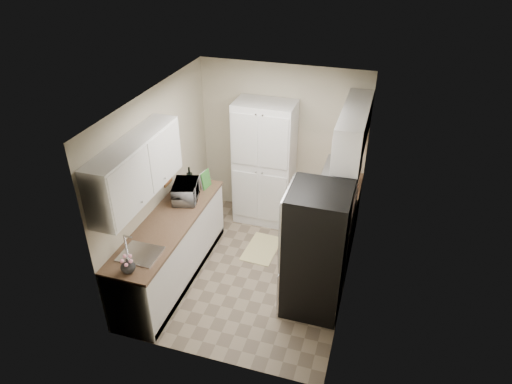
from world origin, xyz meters
TOP-DOWN VIEW (x-y plane):
  - ground at (0.00, 0.00)m, footprint 3.20×3.20m
  - room_shell at (-0.02, -0.01)m, footprint 2.64×3.24m
  - pantry_cabinet at (-0.20, 1.32)m, footprint 0.90×0.55m
  - base_cabinet_left at (-0.99, -0.43)m, footprint 0.60×2.30m
  - countertop_left at (-0.99, -0.43)m, footprint 0.63×2.33m
  - base_cabinet_right at (0.99, 1.19)m, footprint 0.60×0.80m
  - countertop_right at (0.99, 1.19)m, footprint 0.63×0.83m
  - electric_range at (0.97, 0.39)m, footprint 0.71×0.78m
  - refrigerator at (0.94, -0.41)m, footprint 0.70×0.72m
  - microwave at (-0.98, 0.12)m, footprint 0.43×0.54m
  - wine_bottle at (-1.05, 0.40)m, footprint 0.08×0.08m
  - flower_vase at (-0.96, -1.45)m, footprint 0.17×0.17m
  - cutting_board at (-0.85, 0.51)m, footprint 0.05×0.21m
  - toaster_oven at (1.05, 1.13)m, footprint 0.36×0.41m
  - fruit_basket at (1.03, 1.11)m, footprint 0.30×0.30m
  - kitchen_mat at (0.01, 0.49)m, footprint 0.49×0.75m

SIDE VIEW (x-z plane):
  - ground at x=0.00m, z-range 0.00..0.00m
  - kitchen_mat at x=0.01m, z-range 0.00..0.01m
  - base_cabinet_left at x=-0.99m, z-range 0.00..0.88m
  - base_cabinet_right at x=0.99m, z-range 0.00..0.88m
  - electric_range at x=0.97m, z-range -0.09..1.04m
  - refrigerator at x=0.94m, z-range 0.00..1.70m
  - countertop_left at x=-0.99m, z-range 0.88..0.92m
  - countertop_right at x=0.99m, z-range 0.88..0.92m
  - pantry_cabinet at x=-0.20m, z-range 0.00..2.00m
  - flower_vase at x=-0.96m, z-range 0.92..1.09m
  - toaster_oven at x=1.05m, z-range 0.92..1.12m
  - cutting_board at x=-0.85m, z-range 0.92..1.18m
  - microwave at x=-0.98m, z-range 0.92..1.18m
  - wine_bottle at x=-1.05m, z-range 0.92..1.24m
  - fruit_basket at x=1.03m, z-range 1.12..1.23m
  - room_shell at x=-0.02m, z-range 0.37..2.89m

